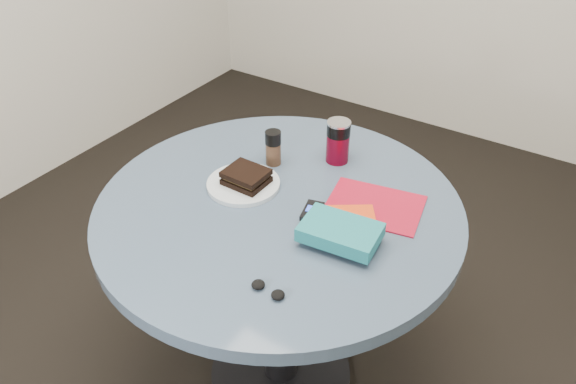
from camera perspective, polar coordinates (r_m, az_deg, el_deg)
The scene contains 11 objects.
ground at distance 2.06m, azimuth -0.74°, elevation -18.03°, with size 4.00×4.00×0.00m, color black.
table at distance 1.63m, azimuth -0.89°, elevation -5.76°, with size 1.00×1.00×0.75m.
plate at distance 1.59m, azimuth -4.55°, elevation 0.81°, with size 0.21×0.21×0.01m, color silver.
sandwich at distance 1.57m, azimuth -4.27°, elevation 1.55°, with size 0.12×0.10×0.04m.
soda_can at distance 1.68m, azimuth 5.10°, elevation 5.15°, with size 0.09×0.09×0.13m.
pepper_grinder at distance 1.66m, azimuth -1.51°, elevation 4.54°, with size 0.06×0.06×0.11m.
magazine at distance 1.53m, azimuth 8.78°, elevation -1.38°, with size 0.25×0.19×0.00m, color maroon.
red_book at distance 1.45m, azimuth 5.52°, elevation -2.90°, with size 0.17×0.11×0.01m, color red.
novel at distance 1.38m, azimuth 5.34°, elevation -4.08°, with size 0.19×0.12×0.04m, color #17656D.
mp3_player at distance 1.46m, azimuth 2.49°, elevation -1.97°, with size 0.06×0.09×0.01m.
headphones at distance 1.27m, azimuth -2.05°, elevation -9.89°, with size 0.09×0.03×0.02m.
Camera 1 is at (0.68, -1.01, 1.67)m, focal length 35.00 mm.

